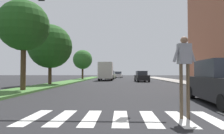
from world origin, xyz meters
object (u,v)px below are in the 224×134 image
object	(u,v)px
tree_distant	(83,60)
traffic_light_gantry	(40,8)
sedan_distant	(110,75)
tree_mid	(24,26)
sedan_midblock	(142,77)
pedestrian_performer	(184,64)
sedan_far_horizon	(119,75)
suv_crossing	(224,83)
truck_box_delivery	(106,71)
tree_far	(50,46)

from	to	relation	value
tree_distant	traffic_light_gantry	size ratio (longest dim) A/B	0.64
tree_distant	sedan_distant	size ratio (longest dim) A/B	1.27
tree_mid	sedan_midblock	xyz separation A→B (m)	(10.11, 16.09, -3.96)
sedan_midblock	pedestrian_performer	bearing A→B (deg)	-93.07
sedan_distant	sedan_far_horizon	bearing A→B (deg)	81.54
traffic_light_gantry	suv_crossing	world-z (taller)	traffic_light_gantry
suv_crossing	sedan_far_horizon	bearing A→B (deg)	96.72
traffic_light_gantry	truck_box_delivery	xyz separation A→B (m)	(1.18, 25.42, -2.72)
traffic_light_gantry	pedestrian_performer	size ratio (longest dim) A/B	3.50
tree_mid	truck_box_delivery	xyz separation A→B (m)	(4.41, 20.54, -3.08)
truck_box_delivery	tree_far	bearing A→B (deg)	-110.91
tree_far	traffic_light_gantry	bearing A→B (deg)	-72.02
traffic_light_gantry	sedan_distant	xyz separation A→B (m)	(1.60, 32.43, -3.56)
suv_crossing	sedan_midblock	world-z (taller)	suv_crossing
traffic_light_gantry	sedan_far_horizon	world-z (taller)	traffic_light_gantry
tree_distant	sedan_midblock	size ratio (longest dim) A/B	1.29
tree_distant	truck_box_delivery	bearing A→B (deg)	-34.88
pedestrian_performer	sedan_distant	bearing A→B (deg)	96.54
pedestrian_performer	truck_box_delivery	size ratio (longest dim) A/B	0.40
pedestrian_performer	sedan_midblock	size ratio (longest dim) A/B	0.58
traffic_light_gantry	truck_box_delivery	world-z (taller)	traffic_light_gantry
sedan_midblock	tree_distant	bearing A→B (deg)	143.44
sedan_midblock	truck_box_delivery	world-z (taller)	truck_box_delivery
tree_mid	pedestrian_performer	size ratio (longest dim) A/B	2.57
pedestrian_performer	suv_crossing	world-z (taller)	pedestrian_performer
sedan_midblock	traffic_light_gantry	bearing A→B (deg)	-108.18
suv_crossing	sedan_distant	size ratio (longest dim) A/B	1.07
tree_far	truck_box_delivery	world-z (taller)	tree_far
pedestrian_performer	sedan_far_horizon	world-z (taller)	pedestrian_performer
tree_mid	sedan_far_horizon	xyz separation A→B (m)	(6.42, 38.29, -3.96)
traffic_light_gantry	truck_box_delivery	bearing A→B (deg)	87.33
tree_far	truck_box_delivery	size ratio (longest dim) A/B	1.04
pedestrian_performer	sedan_far_horizon	distance (m)	45.92
tree_mid	sedan_far_horizon	bearing A→B (deg)	80.48
tree_far	tree_mid	bearing A→B (deg)	-84.47
tree_mid	sedan_distant	world-z (taller)	tree_mid
traffic_light_gantry	sedan_midblock	size ratio (longest dim) A/B	2.01
traffic_light_gantry	tree_far	bearing A→B (deg)	107.98
tree_mid	pedestrian_performer	distance (m)	12.03
traffic_light_gantry	sedan_far_horizon	distance (m)	43.43
sedan_far_horizon	tree_mid	bearing A→B (deg)	-99.52
tree_far	sedan_distant	world-z (taller)	tree_far
sedan_midblock	sedan_far_horizon	bearing A→B (deg)	99.44
tree_mid	sedan_distant	size ratio (longest dim) A/B	1.45
tree_distant	sedan_distant	world-z (taller)	tree_distant
traffic_light_gantry	pedestrian_performer	distance (m)	6.78
pedestrian_performer	tree_far	bearing A→B (deg)	122.89
sedan_far_horizon	truck_box_delivery	xyz separation A→B (m)	(-2.01, -17.75, 0.88)
traffic_light_gantry	pedestrian_performer	bearing A→B (deg)	-25.52
tree_far	traffic_light_gantry	distance (m)	12.69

